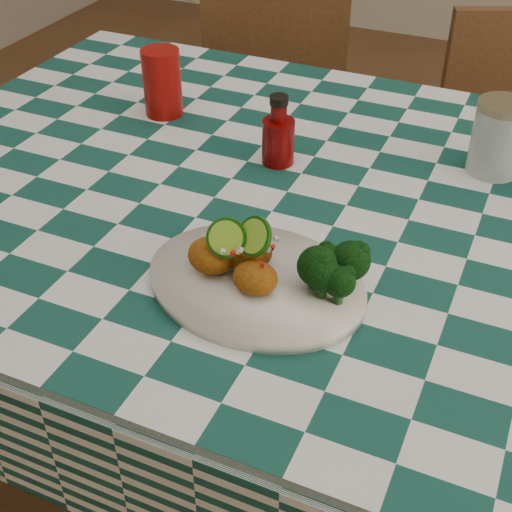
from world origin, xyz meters
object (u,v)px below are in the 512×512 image
at_px(red_tumbler, 162,83).
at_px(dining_table, 331,375).
at_px(ketchup_bottle, 278,130).
at_px(wooden_chair_left, 274,155).
at_px(plate, 256,283).
at_px(fried_chicken_pile, 246,251).
at_px(mason_jar, 498,138).

bearing_deg(red_tumbler, dining_table, -21.68).
bearing_deg(ketchup_bottle, wooden_chair_left, 113.03).
height_order(plate, wooden_chair_left, wooden_chair_left).
height_order(fried_chicken_pile, ketchup_bottle, ketchup_bottle).
height_order(fried_chicken_pile, red_tumbler, red_tumbler).
relative_size(fried_chicken_pile, mason_jar, 1.00).
bearing_deg(plate, dining_table, 79.17).
relative_size(ketchup_bottle, mason_jar, 0.98).
height_order(red_tumbler, mason_jar, red_tumbler).
bearing_deg(wooden_chair_left, dining_table, -82.40).
bearing_deg(wooden_chair_left, plate, -92.20).
height_order(dining_table, ketchup_bottle, ketchup_bottle).
xyz_separation_m(fried_chicken_pile, mason_jar, (0.26, 0.46, 0.01)).
bearing_deg(plate, wooden_chair_left, 111.16).
relative_size(fried_chicken_pile, red_tumbler, 0.98).
distance_m(dining_table, ketchup_bottle, 0.49).
xyz_separation_m(plate, fried_chicken_pile, (-0.02, 0.00, 0.05)).
height_order(plate, mason_jar, mason_jar).
bearing_deg(dining_table, plate, -100.83).
distance_m(plate, red_tumbler, 0.58).
bearing_deg(plate, fried_chicken_pile, 180.00).
distance_m(dining_table, red_tumbler, 0.65).
relative_size(ketchup_bottle, wooden_chair_left, 0.14).
bearing_deg(red_tumbler, fried_chicken_pile, -48.67).
bearing_deg(dining_table, red_tumbler, 158.32).
xyz_separation_m(fried_chicken_pile, ketchup_bottle, (-0.09, 0.33, 0.00)).
xyz_separation_m(fried_chicken_pile, red_tumbler, (-0.37, 0.42, 0.01)).
bearing_deg(fried_chicken_pile, ketchup_bottle, 105.32).
height_order(dining_table, plate, plate).
xyz_separation_m(red_tumbler, ketchup_bottle, (0.28, -0.09, -0.00)).
bearing_deg(wooden_chair_left, fried_chicken_pile, -93.03).
distance_m(fried_chicken_pile, wooden_chair_left, 1.07).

